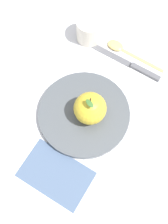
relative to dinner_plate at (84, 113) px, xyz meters
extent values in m
plane|color=silver|center=(-0.03, 0.03, -0.01)|extent=(2.40, 2.40, 0.00)
cylinder|color=#4C5156|center=(0.00, 0.00, 0.00)|extent=(0.24, 0.24, 0.02)
torus|color=#4C5156|center=(0.00, 0.00, 0.00)|extent=(0.24, 0.24, 0.01)
sphere|color=gold|center=(0.00, 0.02, 0.05)|extent=(0.08, 0.08, 0.08)
cylinder|color=#4C3319|center=(0.00, 0.02, 0.10)|extent=(0.00, 0.00, 0.02)
ellipsoid|color=#386628|center=(0.01, 0.02, 0.10)|extent=(0.02, 0.03, 0.00)
cylinder|color=silver|center=(-0.24, -0.04, 0.03)|extent=(0.07, 0.07, 0.07)
torus|color=silver|center=(-0.24, -0.04, 0.06)|extent=(0.07, 0.07, 0.01)
cylinder|color=#A0998B|center=(-0.24, -0.04, 0.06)|extent=(0.06, 0.06, 0.01)
cube|color=#59595E|center=(-0.20, 0.04, -0.01)|extent=(0.06, 0.13, 0.00)
cube|color=#59595E|center=(-0.16, 0.14, -0.01)|extent=(0.04, 0.09, 0.01)
ellipsoid|color=#D8B766|center=(-0.23, 0.05, 0.00)|extent=(0.05, 0.06, 0.01)
cube|color=#D8B766|center=(-0.20, 0.13, -0.01)|extent=(0.06, 0.13, 0.01)
cube|color=slate|center=(0.17, -0.04, -0.01)|extent=(0.16, 0.20, 0.00)
camera|label=1|loc=(0.27, 0.06, 0.69)|focal=46.03mm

